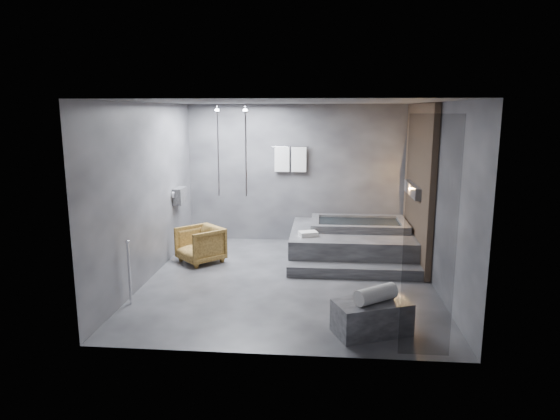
# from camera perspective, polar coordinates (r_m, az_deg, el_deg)

# --- Properties ---
(room) EXTENTS (5.00, 5.04, 2.82)m
(room) POSITION_cam_1_polar(r_m,az_deg,el_deg) (7.92, 4.07, 4.45)
(room) COLOR #2B2B2E
(room) RESTS_ON ground
(tub_deck) EXTENTS (2.20, 2.00, 0.50)m
(tub_deck) POSITION_cam_1_polar(r_m,az_deg,el_deg) (9.40, 8.08, -3.72)
(tub_deck) COLOR #303033
(tub_deck) RESTS_ON ground
(tub_step) EXTENTS (2.20, 0.36, 0.18)m
(tub_step) POSITION_cam_1_polar(r_m,az_deg,el_deg) (8.32, 8.46, -6.91)
(tub_step) COLOR #303033
(tub_step) RESTS_ON ground
(concrete_bench) EXTENTS (1.02, 0.79, 0.40)m
(concrete_bench) POSITION_cam_1_polar(r_m,az_deg,el_deg) (6.31, 10.43, -11.98)
(concrete_bench) COLOR #353538
(concrete_bench) RESTS_ON ground
(driftwood_chair) EXTENTS (0.98, 0.98, 0.64)m
(driftwood_chair) POSITION_cam_1_polar(r_m,az_deg,el_deg) (9.03, -9.09, -3.93)
(driftwood_chair) COLOR #4C3413
(driftwood_chair) RESTS_ON ground
(rolled_towel) EXTENTS (0.56, 0.50, 0.20)m
(rolled_towel) POSITION_cam_1_polar(r_m,az_deg,el_deg) (6.20, 10.90, -9.45)
(rolled_towel) COLOR silver
(rolled_towel) RESTS_ON concrete_bench
(deck_towel) EXTENTS (0.37, 0.32, 0.08)m
(deck_towel) POSITION_cam_1_polar(r_m,az_deg,el_deg) (8.79, 3.23, -2.73)
(deck_towel) COLOR silver
(deck_towel) RESTS_ON tub_deck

